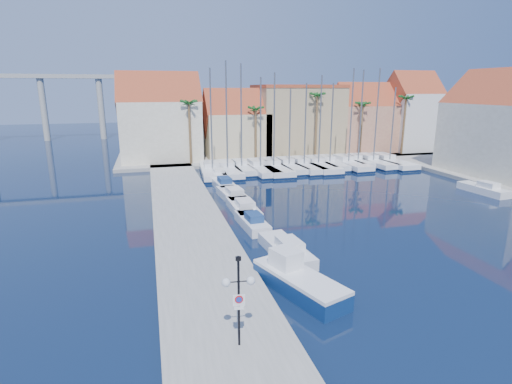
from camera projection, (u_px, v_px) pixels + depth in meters
ground at (382, 301)px, 22.07m from camera, size 260.00×260.00×0.00m
quay_west at (192, 230)px, 32.36m from camera, size 6.00×77.00×0.50m
shore_north at (280, 155)px, 69.38m from camera, size 54.00×16.00×0.50m
lamp_post at (239, 288)px, 16.79m from camera, size 1.42×0.48×4.18m
fishing_boat at (297, 280)px, 22.91m from camera, size 4.09×6.66×2.21m
motorboat_west_0 at (286, 249)px, 27.84m from camera, size 2.46×6.22×1.40m
motorboat_west_1 at (252, 222)px, 33.55m from camera, size 2.00×5.35×1.40m
motorboat_west_2 at (244, 208)px, 37.54m from camera, size 2.14×6.52×1.40m
motorboat_west_3 at (233, 195)px, 42.01m from camera, size 2.55×6.56×1.40m
motorboat_west_4 at (224, 184)px, 46.95m from camera, size 2.22×6.06×1.40m
motorboat_west_5 at (218, 175)px, 51.83m from camera, size 1.94×5.80×1.40m
motorboat_west_6 at (210, 167)px, 57.37m from camera, size 2.87×7.39×1.40m
motorboat_east_1 at (484, 189)px, 44.61m from camera, size 2.35×5.89×1.40m
sailboat_0 at (212, 171)px, 54.19m from camera, size 3.79×11.55×13.94m
sailboat_1 at (227, 169)px, 54.97m from camera, size 3.10×11.03×14.87m
sailboat_2 at (241, 168)px, 56.00m from camera, size 2.69×9.13×14.58m
sailboat_3 at (259, 168)px, 56.04m from camera, size 3.49×11.44×12.87m
sailboat_4 at (272, 167)px, 56.56m from camera, size 3.44×12.07×13.45m
sailboat_5 at (287, 166)px, 57.49m from camera, size 3.16×10.46×11.38m
sailboat_6 at (302, 165)px, 57.90m from camera, size 3.66×11.34×12.13m
sailboat_7 at (317, 165)px, 58.40m from camera, size 3.13×11.71×13.17m
sailboat_8 at (328, 163)px, 59.50m from camera, size 2.65×9.75×12.14m
sailboat_9 at (346, 163)px, 59.66m from camera, size 3.33×10.93×14.17m
sailboat_10 at (357, 161)px, 60.98m from camera, size 2.65×8.32×14.01m
sailboat_11 at (371, 162)px, 60.84m from camera, size 3.74×10.90×14.23m
sailboat_12 at (387, 161)px, 61.15m from camera, size 3.44×11.85×11.58m
building_0 at (160, 121)px, 61.85m from camera, size 12.30×9.00×13.50m
building_1 at (236, 127)px, 65.17m from camera, size 10.30×8.00×11.00m
building_2 at (297, 119)px, 68.63m from camera, size 14.20×10.20×11.50m
building_3 at (362, 121)px, 70.81m from camera, size 10.30×8.00×12.00m
building_4 at (411, 114)px, 71.85m from camera, size 8.30×8.00×14.00m
building_6 at (504, 128)px, 50.90m from camera, size 9.00×14.30×13.50m
palm_0 at (189, 105)px, 57.54m from camera, size 2.60×2.60×10.15m
palm_1 at (256, 111)px, 60.29m from camera, size 2.60×2.60×9.15m
palm_2 at (317, 98)px, 62.32m from camera, size 2.60×2.60×11.15m
palm_3 at (363, 106)px, 64.69m from camera, size 2.60×2.60×9.65m
palm_4 at (406, 100)px, 66.46m from camera, size 2.60×2.60×10.65m
viaduct at (16, 94)px, 86.33m from camera, size 48.00×2.20×14.45m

